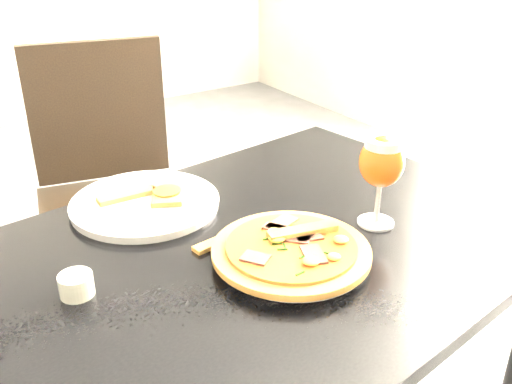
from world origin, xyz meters
TOP-DOWN VIEW (x-y plane):
  - dining_table at (0.26, -0.34)m, footprint 1.30×0.95m
  - chair_far at (0.27, 0.51)m, footprint 0.54×0.54m
  - plate_main at (0.30, -0.41)m, footprint 0.33×0.33m
  - pizza at (0.29, -0.42)m, footprint 0.29×0.29m
  - plate_second at (0.16, -0.07)m, footprint 0.39×0.39m
  - crust_scraps at (0.18, -0.06)m, footprint 0.19×0.13m
  - loose_crust at (0.21, -0.29)m, footprint 0.11×0.04m
  - sauce_cup at (-0.07, -0.30)m, footprint 0.06×0.06m
  - beer_glass at (0.52, -0.40)m, footprint 0.09×0.09m

SIDE VIEW (x-z plane):
  - chair_far at x=0.27m, z-range 0.05..1.03m
  - dining_table at x=0.26m, z-range 0.28..1.03m
  - loose_crust at x=0.21m, z-range 0.75..0.76m
  - plate_main at x=0.30m, z-range 0.75..0.76m
  - plate_second at x=0.16m, z-range 0.75..0.77m
  - sauce_cup at x=-0.07m, z-range 0.75..0.79m
  - crust_scraps at x=0.18m, z-range 0.77..0.78m
  - pizza at x=0.29m, z-range 0.76..0.79m
  - beer_glass at x=0.52m, z-range 0.79..0.98m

